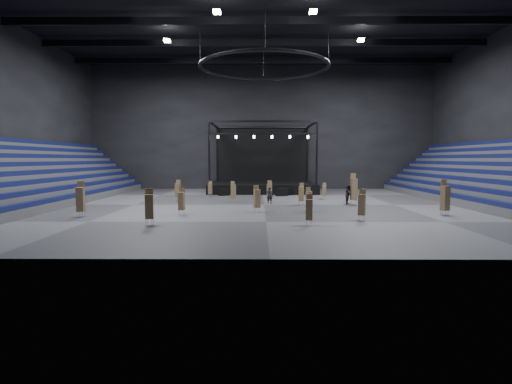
{
  "coord_description": "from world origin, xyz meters",
  "views": [
    {
      "loc": [
        -0.49,
        -38.22,
        4.39
      ],
      "look_at": [
        -0.76,
        -2.0,
        1.4
      ],
      "focal_mm": 28.0,
      "sensor_mm": 36.0,
      "label": 1
    }
  ],
  "objects_px": {
    "chair_stack_14": "(445,199)",
    "chair_stack_15": "(309,209)",
    "chair_stack_9": "(445,197)",
    "chair_stack_0": "(149,206)",
    "chair_stack_13": "(233,191)",
    "chair_stack_10": "(81,199)",
    "stage": "(263,181)",
    "chair_stack_11": "(181,201)",
    "chair_stack_3": "(354,189)",
    "chair_stack_12": "(257,198)",
    "chair_stack_1": "(210,188)",
    "chair_stack_7": "(178,190)",
    "chair_stack_8": "(362,204)",
    "chair_stack_5": "(309,199)",
    "chair_stack_2": "(301,193)",
    "chair_stack_6": "(324,190)",
    "flight_case_mid": "(281,192)",
    "crew_member": "(349,195)",
    "flight_case_right": "(285,191)",
    "chair_stack_4": "(269,191)",
    "man_center": "(270,195)",
    "flight_case_left": "(224,192)"
  },
  "relations": [
    {
      "from": "chair_stack_14",
      "to": "chair_stack_15",
      "type": "relative_size",
      "value": 1.2
    },
    {
      "from": "chair_stack_3",
      "to": "chair_stack_13",
      "type": "height_order",
      "value": "chair_stack_3"
    },
    {
      "from": "chair_stack_6",
      "to": "crew_member",
      "type": "xyz_separation_m",
      "value": [
        1.6,
        -4.87,
        -0.04
      ]
    },
    {
      "from": "chair_stack_13",
      "to": "chair_stack_10",
      "type": "bearing_deg",
      "value": -160.28
    },
    {
      "from": "chair_stack_7",
      "to": "chair_stack_8",
      "type": "bearing_deg",
      "value": -29.39
    },
    {
      "from": "chair_stack_0",
      "to": "chair_stack_12",
      "type": "height_order",
      "value": "chair_stack_0"
    },
    {
      "from": "flight_case_left",
      "to": "chair_stack_4",
      "type": "relative_size",
      "value": 0.55
    },
    {
      "from": "chair_stack_15",
      "to": "crew_member",
      "type": "height_order",
      "value": "chair_stack_15"
    },
    {
      "from": "chair_stack_1",
      "to": "chair_stack_11",
      "type": "distance_m",
      "value": 14.93
    },
    {
      "from": "chair_stack_9",
      "to": "chair_stack_0",
      "type": "bearing_deg",
      "value": 173.7
    },
    {
      "from": "chair_stack_9",
      "to": "chair_stack_12",
      "type": "relative_size",
      "value": 1.26
    },
    {
      "from": "chair_stack_4",
      "to": "chair_stack_6",
      "type": "bearing_deg",
      "value": 39.53
    },
    {
      "from": "chair_stack_15",
      "to": "chair_stack_0",
      "type": "bearing_deg",
      "value": -170.42
    },
    {
      "from": "chair_stack_3",
      "to": "chair_stack_10",
      "type": "xyz_separation_m",
      "value": [
        -22.66,
        -8.47,
        -0.15
      ]
    },
    {
      "from": "chair_stack_2",
      "to": "chair_stack_4",
      "type": "relative_size",
      "value": 0.94
    },
    {
      "from": "flight_case_mid",
      "to": "crew_member",
      "type": "relative_size",
      "value": 0.72
    },
    {
      "from": "chair_stack_7",
      "to": "chair_stack_8",
      "type": "height_order",
      "value": "chair_stack_8"
    },
    {
      "from": "chair_stack_8",
      "to": "flight_case_right",
      "type": "bearing_deg",
      "value": 125.87
    },
    {
      "from": "chair_stack_10",
      "to": "chair_stack_14",
      "type": "xyz_separation_m",
      "value": [
        28.0,
        1.12,
        -0.11
      ]
    },
    {
      "from": "stage",
      "to": "chair_stack_11",
      "type": "relative_size",
      "value": 6.62
    },
    {
      "from": "stage",
      "to": "chair_stack_14",
      "type": "relative_size",
      "value": 5.62
    },
    {
      "from": "chair_stack_3",
      "to": "chair_stack_12",
      "type": "xyz_separation_m",
      "value": [
        -9.32,
        -5.58,
        -0.37
      ]
    },
    {
      "from": "stage",
      "to": "chair_stack_10",
      "type": "height_order",
      "value": "stage"
    },
    {
      "from": "stage",
      "to": "flight_case_mid",
      "type": "bearing_deg",
      "value": -72.82
    },
    {
      "from": "chair_stack_1",
      "to": "chair_stack_2",
      "type": "distance_m",
      "value": 12.7
    },
    {
      "from": "flight_case_right",
      "to": "man_center",
      "type": "xyz_separation_m",
      "value": [
        -2.19,
        -9.48,
        0.38
      ]
    },
    {
      "from": "chair_stack_6",
      "to": "chair_stack_8",
      "type": "relative_size",
      "value": 0.81
    },
    {
      "from": "chair_stack_1",
      "to": "chair_stack_7",
      "type": "relative_size",
      "value": 0.83
    },
    {
      "from": "chair_stack_0",
      "to": "chair_stack_13",
      "type": "height_order",
      "value": "chair_stack_0"
    },
    {
      "from": "chair_stack_11",
      "to": "chair_stack_15",
      "type": "bearing_deg",
      "value": -20.69
    },
    {
      "from": "chair_stack_0",
      "to": "chair_stack_12",
      "type": "bearing_deg",
      "value": 30.5
    },
    {
      "from": "chair_stack_6",
      "to": "chair_stack_3",
      "type": "bearing_deg",
      "value": -55.48
    },
    {
      "from": "chair_stack_2",
      "to": "chair_stack_15",
      "type": "bearing_deg",
      "value": -77.46
    },
    {
      "from": "chair_stack_15",
      "to": "chair_stack_5",
      "type": "bearing_deg",
      "value": 92.7
    },
    {
      "from": "chair_stack_7",
      "to": "chair_stack_15",
      "type": "height_order",
      "value": "chair_stack_7"
    },
    {
      "from": "chair_stack_3",
      "to": "chair_stack_8",
      "type": "height_order",
      "value": "chair_stack_3"
    },
    {
      "from": "stage",
      "to": "chair_stack_7",
      "type": "height_order",
      "value": "stage"
    },
    {
      "from": "chair_stack_14",
      "to": "stage",
      "type": "bearing_deg",
      "value": 122.15
    },
    {
      "from": "chair_stack_1",
      "to": "chair_stack_3",
      "type": "xyz_separation_m",
      "value": [
        14.83,
        -7.84,
        0.56
      ]
    },
    {
      "from": "flight_case_mid",
      "to": "chair_stack_9",
      "type": "xyz_separation_m",
      "value": [
        11.74,
        -16.54,
        0.99
      ]
    },
    {
      "from": "chair_stack_11",
      "to": "chair_stack_12",
      "type": "distance_m",
      "value": 6.15
    },
    {
      "from": "chair_stack_2",
      "to": "chair_stack_5",
      "type": "relative_size",
      "value": 1.02
    },
    {
      "from": "chair_stack_5",
      "to": "chair_stack_9",
      "type": "relative_size",
      "value": 0.73
    },
    {
      "from": "chair_stack_12",
      "to": "chair_stack_2",
      "type": "bearing_deg",
      "value": 31.95
    },
    {
      "from": "stage",
      "to": "chair_stack_2",
      "type": "xyz_separation_m",
      "value": [
        3.58,
        -16.36,
        -0.34
      ]
    },
    {
      "from": "chair_stack_7",
      "to": "chair_stack_0",
      "type": "bearing_deg",
      "value": -75.16
    },
    {
      "from": "chair_stack_1",
      "to": "chair_stack_12",
      "type": "xyz_separation_m",
      "value": [
        5.51,
        -13.42,
        0.19
      ]
    },
    {
      "from": "flight_case_mid",
      "to": "chair_stack_2",
      "type": "relative_size",
      "value": 0.64
    },
    {
      "from": "chair_stack_4",
      "to": "chair_stack_9",
      "type": "bearing_deg",
      "value": -24.72
    },
    {
      "from": "flight_case_right",
      "to": "chair_stack_14",
      "type": "distance_m",
      "value": 20.83
    }
  ]
}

